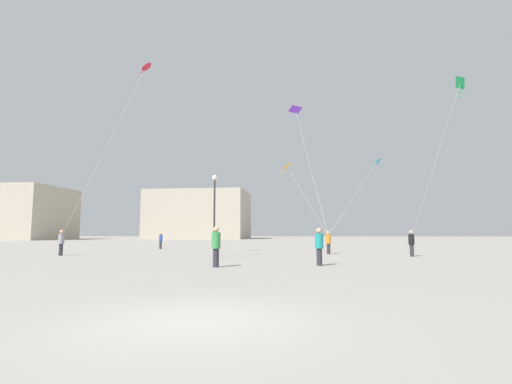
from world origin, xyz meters
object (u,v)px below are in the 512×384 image
object	(u,v)px
kite_amber_diamond	(287,167)
building_centre_hall	(200,215)
person_in_green	(216,245)
person_in_orange	(328,241)
building_left_hall	(25,213)
kite_cyan_diamond	(377,163)
person_in_grey	(61,241)
kite_emerald_delta	(459,89)
person_in_black	(411,242)
kite_crimson_diamond	(144,70)
person_in_teal	(319,245)
kite_violet_delta	(296,112)
person_in_blue	(161,240)
lamppost_east	(214,202)

from	to	relation	value
kite_amber_diamond	building_centre_hall	size ratio (longest dim) A/B	0.22
person_in_green	person_in_orange	world-z (taller)	person_in_green
building_left_hall	kite_cyan_diamond	bearing A→B (deg)	-29.94
person_in_green	person_in_grey	world-z (taller)	person_in_green
person_in_green	kite_emerald_delta	size ratio (longest dim) A/B	0.21
person_in_black	kite_cyan_diamond	size ratio (longest dim) A/B	0.12
person_in_orange	building_left_hall	bearing A→B (deg)	101.63
person_in_grey	kite_amber_diamond	xyz separation A→B (m)	(15.59, 3.44, 5.63)
person_in_black	kite_cyan_diamond	distance (m)	18.14
kite_crimson_diamond	building_left_hall	bearing A→B (deg)	130.39
person_in_orange	building_left_hall	world-z (taller)	building_left_hall
person_in_teal	kite_violet_delta	world-z (taller)	kite_violet_delta
person_in_teal	person_in_orange	xyz separation A→B (m)	(1.68, 9.78, -0.06)
kite_violet_delta	person_in_green	bearing A→B (deg)	-101.68
person_in_orange	kite_violet_delta	bearing A→B (deg)	60.48
person_in_teal	person_in_blue	world-z (taller)	person_in_teal
person_in_green	kite_amber_diamond	xyz separation A→B (m)	(3.50, 11.39, 5.57)
kite_emerald_delta	building_left_hall	bearing A→B (deg)	138.20
person_in_green	person_in_teal	xyz separation A→B (m)	(4.81, 1.08, -0.03)
kite_amber_diamond	kite_emerald_delta	bearing A→B (deg)	-39.26
person_in_teal	kite_cyan_diamond	bearing A→B (deg)	44.56
building_left_hall	building_centre_hall	world-z (taller)	building_centre_hall
person_in_blue	person_in_black	bearing A→B (deg)	-116.99
kite_cyan_diamond	person_in_green	bearing A→B (deg)	-119.14
person_in_teal	person_in_orange	distance (m)	9.92
person_in_blue	kite_crimson_diamond	xyz separation A→B (m)	(1.89, -10.75, 12.24)
person_in_green	building_centre_hall	bearing A→B (deg)	-92.83
kite_emerald_delta	building_left_hall	distance (m)	89.41
kite_cyan_diamond	kite_violet_delta	distance (m)	10.50
person_in_black	person_in_orange	xyz separation A→B (m)	(-5.14, 2.41, -0.02)
person_in_grey	person_in_teal	world-z (taller)	person_in_teal
kite_cyan_diamond	building_left_hall	bearing A→B (deg)	150.06
kite_crimson_diamond	lamppost_east	world-z (taller)	kite_crimson_diamond
person_in_green	person_in_orange	size ratio (longest dim) A/B	1.10
person_in_teal	person_in_orange	bearing A→B (deg)	55.53
person_in_orange	kite_amber_diamond	world-z (taller)	kite_amber_diamond
person_in_black	person_in_orange	size ratio (longest dim) A/B	1.02
person_in_black	person_in_teal	xyz separation A→B (m)	(-6.81, -7.37, 0.04)
person_in_black	building_left_hall	xyz separation A→B (m)	(-65.24, 54.75, 4.84)
kite_crimson_diamond	kite_cyan_diamond	bearing A→B (deg)	39.00
person_in_green	lamppost_east	bearing A→B (deg)	-94.80
kite_cyan_diamond	person_in_black	bearing A→B (deg)	-97.16
person_in_orange	kite_emerald_delta	world-z (taller)	kite_emerald_delta
person_in_orange	person_in_blue	xyz separation A→B (m)	(-15.05, 7.90, -0.06)
person_in_black	person_in_teal	distance (m)	10.03
person_in_blue	kite_cyan_diamond	size ratio (longest dim) A/B	0.11
kite_violet_delta	lamppost_east	size ratio (longest dim) A/B	2.67
person_in_grey	person_in_orange	distance (m)	18.80
kite_crimson_diamond	building_left_hall	xyz separation A→B (m)	(-46.94, 55.19, -7.33)
person_in_green	kite_cyan_diamond	world-z (taller)	kite_cyan_diamond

